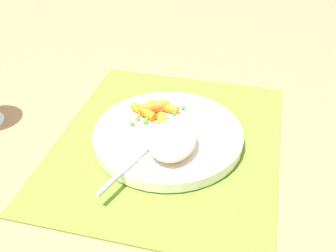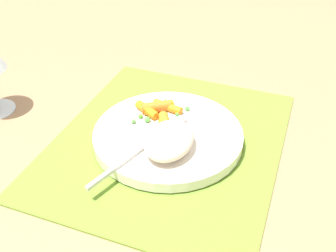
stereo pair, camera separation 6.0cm
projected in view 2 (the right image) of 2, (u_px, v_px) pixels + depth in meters
The scene contains 7 objects.
ground_plane at pixel (168, 142), 0.66m from camera, with size 2.40×2.40×0.00m, color #997551.
placemat at pixel (168, 141), 0.66m from camera, with size 0.42×0.36×0.01m, color olive.
plate at pixel (168, 135), 0.65m from camera, with size 0.24×0.24×0.02m, color silver.
rice_mound at pixel (169, 140), 0.60m from camera, with size 0.10×0.07×0.03m, color beige.
carrot_portion at pixel (159, 111), 0.68m from camera, with size 0.09×0.09×0.02m.
pea_scatter at pixel (159, 111), 0.68m from camera, with size 0.09×0.08×0.01m.
fork at pixel (150, 143), 0.62m from camera, with size 0.21×0.08×0.01m.
Camera 2 is at (-0.48, -0.18, 0.41)m, focal length 42.80 mm.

